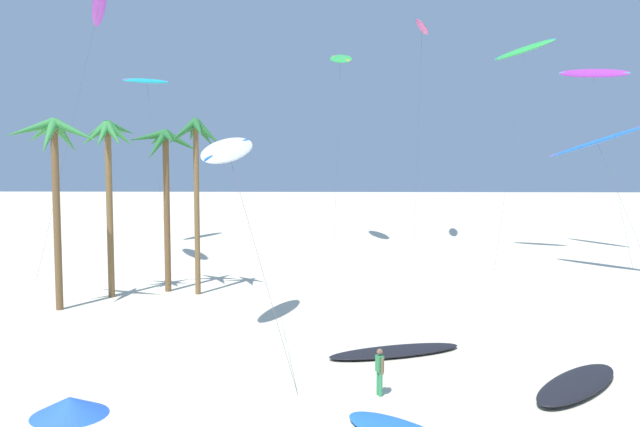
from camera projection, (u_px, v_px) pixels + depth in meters
The scene contains 16 objects.
palm_tree_1 at pixel (54, 156), 36.21m from camera, with size 4.87×4.70×10.28m.
palm_tree_2 at pixel (108, 153), 39.59m from camera, with size 3.37×3.24×10.34m.
palm_tree_3 at pixel (195, 148), 40.34m from camera, with size 3.52×3.80×10.50m.
palm_tree_4 at pixel (165, 158), 41.29m from camera, with size 4.32×4.20×9.89m.
flying_kite_0 at pixel (597, 141), 47.04m from camera, with size 5.19×8.12×10.59m.
flying_kite_1 at pixel (99, 4), 47.56m from camera, with size 5.38×7.89×20.15m.
flying_kite_2 at pixel (422, 27), 63.44m from camera, with size 2.45×7.93×21.13m.
flying_kite_3 at pixel (228, 150), 32.01m from camera, with size 5.14×11.59×9.54m.
flying_kite_4 at pixel (147, 81), 62.60m from camera, with size 5.36×10.46×15.70m.
flying_kite_5 at pixel (340, 59), 62.52m from camera, with size 2.96×9.30×18.25m.
flying_kite_6 at pixel (525, 50), 55.13m from camera, with size 6.04×9.08×17.83m.
flying_kite_7 at pixel (593, 73), 57.03m from camera, with size 4.38×12.07×15.98m.
grounded_kite_1 at pixel (395, 351), 28.63m from camera, with size 6.05×3.55×0.25m.
grounded_kite_2 at pixel (577, 384), 24.33m from camera, with size 5.00×5.57×0.38m.
person_mid_field at pixel (380, 370), 23.62m from camera, with size 0.30×0.48×1.65m.
beach_umbrella at pixel (70, 406), 16.36m from camera, with size 1.83×1.83×2.53m.
Camera 1 is at (3.01, -7.21, 8.27)m, focal length 38.49 mm.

